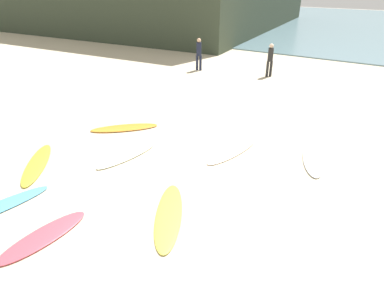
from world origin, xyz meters
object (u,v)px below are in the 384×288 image
Objects in this scene: surfboard_0 at (169,215)px; surfboard_7 at (313,161)px; surfboard_1 at (124,128)px; surfboard_8 at (37,164)px; surfboard_6 at (126,156)px; beachgoer_mid at (199,53)px; beachgoer_far at (270,58)px; surfboard_3 at (232,152)px; surfboard_2 at (43,236)px.

surfboard_7 is at bearing 32.83° from surfboard_0.
surfboard_1 is 0.97× the size of surfboard_8.
beachgoer_mid is (-3.43, 9.87, 0.97)m from surfboard_6.
surfboard_0 is at bearing -170.89° from surfboard_1.
surfboard_8 is 11.75m from beachgoer_mid.
surfboard_0 is 12.54m from beachgoer_far.
surfboard_3 is 5.72m from surfboard_8.
beachgoer_mid is (-1.59, 11.60, 0.96)m from surfboard_8.
surfboard_1 is at bearing 34.50° from beachgoer_far.
surfboard_6 is 1.16× the size of beachgoer_mid.
surfboard_8 is (-0.39, -3.21, 0.00)m from surfboard_1.
beachgoer_far reaches higher than surfboard_7.
beachgoer_mid reaches higher than surfboard_2.
beachgoer_far is (0.44, 10.75, 0.93)m from surfboard_6.
surfboard_6 is (-2.68, 1.55, -0.00)m from surfboard_0.
surfboard_1 is at bearing 85.05° from beachgoer_mid.
surfboard_7 is 10.98m from beachgoer_mid.
surfboard_2 is at bearing -141.23° from surfboard_7.
surfboard_3 is 1.15× the size of surfboard_7.
surfboard_8 is at bearing 151.70° from surfboard_0.
surfboard_8 is at bearing 128.59° from surfboard_1.
beachgoer_far is at bearing 38.92° from surfboard_8.
surfboard_8 reaches higher than surfboard_6.
surfboard_0 is 4.52m from surfboard_8.
surfboard_7 is at bearing -149.03° from surfboard_3.
surfboard_6 is 0.86× the size of surfboard_8.
surfboard_7 is at bearing 120.61° from beachgoer_mid.
surfboard_1 is at bearing 42.40° from surfboard_8.
surfboard_1 is 1.22× the size of surfboard_7.
surfboard_7 reaches higher than surfboard_6.
beachgoer_far is (-0.43, 14.23, 0.93)m from surfboard_2.
surfboard_8 is (-2.71, 1.75, 0.01)m from surfboard_2.
beachgoer_mid is (-1.98, 8.38, 0.97)m from surfboard_1.
surfboard_3 is 3.20m from surfboard_6.
surfboard_1 is 1.12× the size of surfboard_6.
surfboard_6 is (-0.87, 3.47, 0.00)m from surfboard_2.
surfboard_1 is 1.30× the size of beachgoer_mid.
beachgoer_far is at bearing -63.98° from surfboard_3.
surfboard_7 is at bearing 62.87° from surfboard_2.
surfboard_3 is at bearing 108.78° from beachgoer_mid.
beachgoer_far is at bearing 97.18° from surfboard_2.
surfboard_1 is 2.08m from surfboard_6.
surfboard_2 is 3.22m from surfboard_8.
surfboard_3 is 1.06× the size of surfboard_6.
surfboard_2 is at bearing -73.48° from surfboard_8.
surfboard_3 is (1.69, 5.40, -0.01)m from surfboard_2.
surfboard_1 is 1.35× the size of beachgoer_far.
surfboard_1 reaches higher than surfboard_3.
surfboard_0 is 1.08× the size of surfboard_3.
surfboard_3 is 9.99m from beachgoer_mid.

